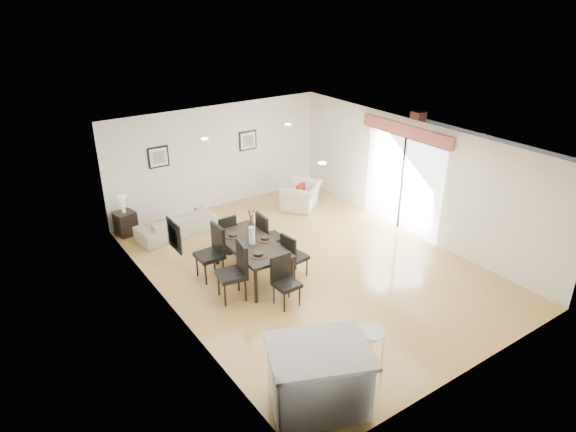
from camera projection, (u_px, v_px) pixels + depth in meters
ground at (308, 266)px, 10.91m from camera, size 8.00×8.00×0.00m
wall_back at (218, 157)px, 13.35m from camera, size 6.00×0.04×2.70m
wall_front at (476, 300)px, 7.35m from camera, size 6.00×0.04×2.70m
wall_left at (169, 247)px, 8.80m from camera, size 0.04×8.00×2.70m
wall_right at (413, 178)px, 11.89m from camera, size 0.04×8.00×2.70m
ceiling at (311, 143)px, 9.79m from camera, size 6.00×8.00×0.02m
sofa at (176, 224)px, 12.14m from camera, size 1.94×0.95×0.55m
armchair at (301, 196)px, 13.59m from camera, size 1.38×1.36×0.68m
courtyard_plant_a at (503, 200)px, 13.38m from camera, size 0.75×0.71×0.66m
courtyard_plant_b at (439, 182)px, 14.47m from camera, size 0.43×0.43×0.72m
dining_table at (252, 247)px, 10.23m from camera, size 0.99×1.87×0.76m
dining_chair_wnear at (236, 268)px, 9.57m from camera, size 0.60×0.60×1.14m
dining_chair_wfar at (213, 249)px, 10.27m from camera, size 0.51×0.51×1.12m
dining_chair_enear at (292, 254)px, 10.28m from camera, size 0.48×0.48×0.96m
dining_chair_efar at (267, 234)px, 10.94m from camera, size 0.51×0.51×1.07m
dining_chair_head at (284, 277)px, 9.44m from camera, size 0.45×0.45×0.98m
dining_chair_foot at (226, 233)px, 11.15m from camera, size 0.43×0.43×0.94m
vase at (252, 228)px, 10.06m from camera, size 0.82×1.35×0.76m
coffee_table at (239, 237)px, 11.71m from camera, size 1.02×0.68×0.38m
side_table at (126, 223)px, 12.16m from camera, size 0.50×0.50×0.57m
table_lamp at (123, 202)px, 11.94m from camera, size 0.21×0.21×0.41m
cushion at (301, 190)px, 13.38m from camera, size 0.35×0.25×0.34m
kitchen_island at (319, 377)px, 7.13m from camera, size 1.71×1.54×0.98m
bar_stool at (371, 338)px, 7.53m from camera, size 0.39×0.39×0.86m
framed_print_back_left at (158, 157)px, 12.38m from camera, size 0.52×0.04×0.52m
framed_print_back_right at (248, 141)px, 13.66m from camera, size 0.52×0.04×0.52m
framed_print_left_wall at (174, 236)px, 8.54m from camera, size 0.04×0.52×0.52m
sliding_door at (404, 162)px, 11.96m from camera, size 0.12×2.70×2.57m
courtyard at (467, 161)px, 14.35m from camera, size 6.00×6.00×2.00m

